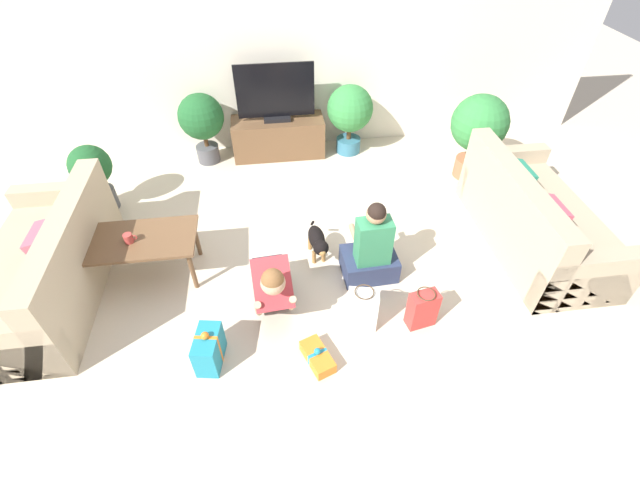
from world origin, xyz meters
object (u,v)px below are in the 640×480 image
Objects in this scene: gift_bag_b at (422,309)px; mug at (129,238)px; gift_box_a at (209,349)px; sofa_right at (533,219)px; coffee_table at (140,243)px; gift_bag_a at (362,309)px; person_kneeling at (272,284)px; person_sitting at (371,251)px; potted_plant_corner_right at (479,127)px; potted_plant_back_right at (350,112)px; gift_box_b at (318,357)px; potted_plant_corner_left at (93,172)px; potted_plant_back_left at (202,120)px; tv at (275,95)px; tv_console at (278,137)px; dog at (318,241)px; sofa_left at (47,270)px.

gift_bag_b is 3.34× the size of mug.
sofa_right is at bearing 17.68° from gift_box_a.
coffee_table is 2.15m from gift_bag_a.
person_sitting reaches higher than person_kneeling.
person_sitting is 2.38× the size of gift_box_a.
potted_plant_corner_right is at bearing 31.41° from person_kneeling.
gift_bag_b is at bearing 114.09° from person_sitting.
potted_plant_back_right reaches higher than coffee_table.
person_kneeling reaches higher than gift_box_a.
gift_box_b is (-0.85, -3.25, -0.53)m from potted_plant_back_right.
sofa_right is 4.77m from potted_plant_corner_left.
potted_plant_corner_left is (-3.05, -0.89, -0.09)m from potted_plant_back_right.
potted_plant_corner_right is 2.67× the size of gift_bag_b.
sofa_right is 15.84× the size of mug.
potted_plant_back_right is at bearing 41.17° from coffee_table.
potted_plant_back_left is 3.17m from gift_box_a.
tv reaches higher than person_sitting.
tv is at bearing 49.54° from sofa_right.
mug is (-1.47, -2.15, 0.27)m from tv_console.
potted_plant_back_left is at bearing 180.00° from potted_plant_back_right.
sofa_right is at bearing -174.37° from person_sitting.
potted_plant_back_left is at bearing 58.89° from sofa_right.
gift_box_a is 0.88m from gift_box_b.
dog is 1.22m from gift_box_b.
coffee_table is at bearing -9.82° from person_sitting.
potted_plant_corner_right reaches higher than tv_console.
dog is (1.22, -2.06, -0.35)m from potted_plant_back_left.
tv is 2.52m from potted_plant_corner_right.
gift_bag_a is (2.64, -2.06, -0.27)m from potted_plant_corner_left.
tv_console is at bearing 91.60° from dog.
sofa_right is 1.36m from potted_plant_corner_right.
tv_console is at bearing 134.93° from sofa_left.
potted_plant_corner_left is at bearing -163.78° from potted_plant_back_right.
tv is 2.58× the size of gift_box_b.
potted_plant_back_left is (-3.33, 0.79, -0.09)m from potted_plant_corner_right.
tv_console is 3.18× the size of gift_box_b.
tv_console is 0.58m from tv.
sofa_left is 3.22m from tv.
potted_plant_back_left is (-3.47, 2.10, 0.29)m from sofa_right.
coffee_table is at bearing 155.76° from gift_bag_a.
dog is at bearing 1.39° from mug.
potted_plant_corner_left reaches higher than gift_bag_a.
sofa_left is at bearing 177.35° from dog.
potted_plant_corner_right is (2.37, -0.84, 0.42)m from tv_console.
gift_box_a is 1.31m from mug.
coffee_table is 2.75× the size of gift_box_a.
gift_box_b is at bearing -46.96° from potted_plant_corner_left.
potted_plant_corner_left is at bearing 146.36° from gift_bag_b.
tv_console reaches higher than coffee_table.
person_sitting is 2.24m from mug.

